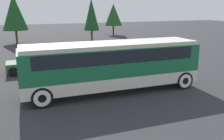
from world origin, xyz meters
TOP-DOWN VIEW (x-y plane):
  - ground_plane at (0.00, 0.00)m, footprint 120.00×120.00m
  - tour_bus at (0.10, 0.00)m, footprint 10.59×2.60m
  - parked_car_near at (5.16, 5.74)m, footprint 4.52×1.95m
  - parked_car_mid at (-4.16, 6.38)m, footprint 4.13×1.82m
  - tree_left at (5.15, 22.45)m, footprint 2.24×2.24m
  - tree_center at (-5.38, 23.16)m, footprint 3.33×3.33m
  - tree_right at (10.67, 27.97)m, footprint 3.05×3.05m

SIDE VIEW (x-z plane):
  - ground_plane at x=0.00m, z-range 0.00..0.00m
  - parked_car_near at x=5.16m, z-range 0.02..1.32m
  - parked_car_mid at x=-4.16m, z-range 0.00..1.44m
  - tour_bus at x=0.10m, z-range 0.32..3.31m
  - tree_right at x=10.67m, z-range 0.84..6.21m
  - tree_left at x=5.15m, z-range 0.75..6.86m
  - tree_center at x=-5.38m, z-range 0.91..7.48m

